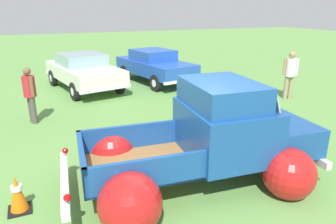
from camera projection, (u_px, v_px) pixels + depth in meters
ground_plane at (191, 183)px, 5.86m from camera, size 80.00×80.00×0.00m
vintage_pickup_truck at (211, 143)px, 5.74m from camera, size 4.77×3.10×1.96m
show_car_0 at (83, 70)px, 12.45m from camera, size 2.72×4.61×1.43m
show_car_1 at (155, 65)px, 13.62m from camera, size 2.57×4.41×1.43m
spectator_0 at (30, 92)px, 8.67m from camera, size 0.43×0.53×1.60m
spectator_1 at (290, 72)px, 11.01m from camera, size 0.51×0.46×1.72m
lane_cone_0 at (17, 194)px, 4.96m from camera, size 0.36×0.36×0.63m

